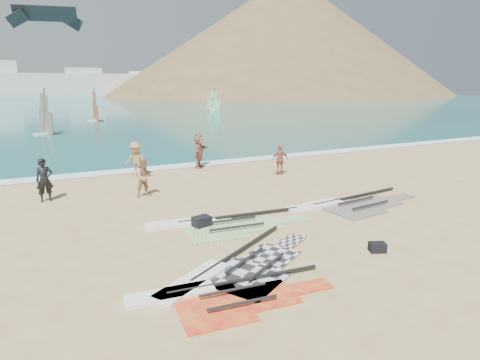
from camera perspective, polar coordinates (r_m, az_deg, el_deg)
name	(u,v)px	position (r m, az deg, el deg)	size (l,w,h in m)	color
ground	(265,242)	(12.68, 3.51, -8.79)	(300.00, 300.00, 0.00)	tan
sea	(58,98)	(142.34, -24.43, 10.54)	(300.00, 240.00, 0.06)	#0B474F
surf_line	(159,168)	(23.69, -11.44, 1.62)	(300.00, 1.20, 0.04)	white
far_town	(3,84)	(160.44, -30.60, 11.71)	(160.00, 8.00, 12.00)	white
headland_main	(287,95)	(167.10, 6.73, 11.93)	(143.00, 143.00, 45.00)	olive
headland_minor	(339,93)	(195.99, 13.90, 11.88)	(70.00, 70.00, 28.00)	olive
rig_grey	(233,269)	(10.82, -0.93, -12.60)	(5.46, 3.91, 0.20)	#252528
rig_green	(217,224)	(14.06, -3.35, -6.27)	(5.80, 2.53, 0.20)	#50B51D
rig_orange	(346,204)	(16.79, 14.84, -3.36)	(6.07, 2.56, 0.20)	orange
rig_red	(215,296)	(9.64, -3.54, -16.16)	(4.91, 2.14, 0.19)	red
gear_bag_near	(202,222)	(13.89, -5.47, -5.95)	(0.60, 0.43, 0.38)	black
gear_bag_far	(377,247)	(12.59, 18.96, -9.04)	(0.46, 0.32, 0.28)	black
person_wetsuit	(44,180)	(18.46, -26.05, -0.01)	(0.67, 0.44, 1.83)	black
beachgoer_left	(145,177)	(17.81, -13.37, 0.41)	(0.84, 0.66, 1.73)	tan
beachgoer_mid	(136,160)	(21.65, -14.57, 2.84)	(1.20, 0.69, 1.86)	#A67C4C
beachgoer_back	(280,160)	(21.60, 5.73, 2.87)	(0.95, 0.40, 1.63)	#A75B50
beachgoer_right	(199,151)	(23.41, -5.85, 4.16)	(1.85, 0.59, 1.99)	#A9685A
windsurfer_left	(46,121)	(42.75, -25.88, 7.55)	(2.48, 2.72, 4.38)	white
windsurfer_centre	(95,112)	(54.90, -19.87, 9.13)	(2.36, 2.82, 4.21)	white
windsurfer_right	(214,104)	(70.27, -3.79, 10.68)	(2.13, 2.09, 3.96)	white
kitesurf_kite	(45,16)	(51.91, -25.96, 20.28)	(7.63, 2.21, 2.49)	black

